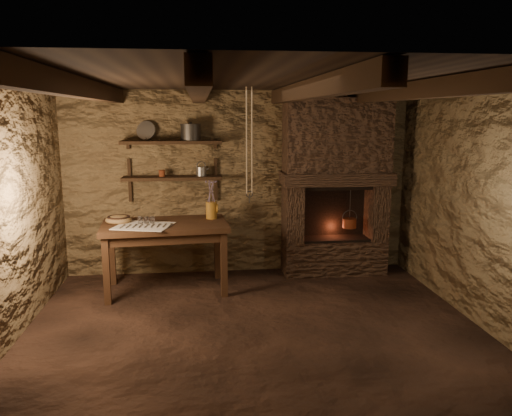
{
  "coord_description": "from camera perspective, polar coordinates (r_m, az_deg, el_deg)",
  "views": [
    {
      "loc": [
        -0.5,
        -4.52,
        2.09
      ],
      "look_at": [
        0.11,
        0.9,
        1.07
      ],
      "focal_mm": 35.0,
      "sensor_mm": 36.0,
      "label": 1
    }
  ],
  "objects": [
    {
      "name": "back_wall",
      "position": [
        6.6,
        -2.01,
        2.87
      ],
      "size": [
        4.5,
        0.04,
        2.4
      ],
      "primitive_type": "cube",
      "color": "brown",
      "rests_on": "floor"
    },
    {
      "name": "tin_pan",
      "position": [
        6.49,
        -12.45,
        8.64
      ],
      "size": [
        0.26,
        0.17,
        0.24
      ],
      "primitive_type": "cylinder",
      "rotation": [
        1.26,
        0.0,
        -0.28
      ],
      "color": "#999894",
      "rests_on": "shelf_upper"
    },
    {
      "name": "red_pot",
      "position": [
        6.68,
        10.64,
        -1.62
      ],
      "size": [
        0.24,
        0.24,
        0.54
      ],
      "rotation": [
        0.0,
        0.0,
        0.4
      ],
      "color": "maroon",
      "rests_on": "hearth"
    },
    {
      "name": "iron_stockpot",
      "position": [
        6.36,
        -7.46,
        8.5
      ],
      "size": [
        0.28,
        0.28,
        0.19
      ],
      "primitive_type": "cylinder",
      "rotation": [
        0.0,
        0.0,
        -0.12
      ],
      "color": "#302D2A",
      "rests_on": "shelf_upper"
    },
    {
      "name": "pewter_cutlery_row",
      "position": [
        5.84,
        -12.75,
        -1.95
      ],
      "size": [
        0.55,
        0.33,
        0.01
      ],
      "primitive_type": null,
      "rotation": [
        0.0,
        0.0,
        -0.29
      ],
      "color": "gray",
      "rests_on": "linen_cloth"
    },
    {
      "name": "ceiling",
      "position": [
        4.55,
        -0.09,
        14.52
      ],
      "size": [
        4.5,
        4.0,
        0.04
      ],
      "primitive_type": "cube",
      "color": "black",
      "rests_on": "back_wall"
    },
    {
      "name": "beam_mid_left",
      "position": [
        4.52,
        -6.58,
        13.34
      ],
      "size": [
        0.14,
        3.95,
        0.16
      ],
      "primitive_type": "cube",
      "color": "black",
      "rests_on": "ceiling"
    },
    {
      "name": "linen_cloth",
      "position": [
        5.86,
        -12.72,
        -2.0
      ],
      "size": [
        0.73,
        0.65,
        0.01
      ],
      "primitive_type": "cube",
      "rotation": [
        0.0,
        0.0,
        -0.29
      ],
      "color": "white",
      "rests_on": "work_table"
    },
    {
      "name": "shelf_lower",
      "position": [
        6.41,
        -9.51,
        3.41
      ],
      "size": [
        1.25,
        0.3,
        0.04
      ],
      "primitive_type": "cube",
      "color": "black",
      "rests_on": "back_wall"
    },
    {
      "name": "front_wall",
      "position": [
        2.72,
        4.64,
        -8.58
      ],
      "size": [
        4.5,
        0.04,
        2.4
      ],
      "primitive_type": "cube",
      "color": "brown",
      "rests_on": "floor"
    },
    {
      "name": "hanging_ropes",
      "position": [
        5.6,
        -0.78,
        7.66
      ],
      "size": [
        0.08,
        0.08,
        1.2
      ],
      "primitive_type": null,
      "color": "#C8B28D",
      "rests_on": "ceiling"
    },
    {
      "name": "shelf_upper",
      "position": [
        6.37,
        -9.64,
        7.43
      ],
      "size": [
        1.25,
        0.3,
        0.04
      ],
      "primitive_type": "cube",
      "color": "black",
      "rests_on": "back_wall"
    },
    {
      "name": "rusty_tin",
      "position": [
        6.42,
        -10.7,
        3.92
      ],
      "size": [
        0.08,
        0.08,
        0.08
      ],
      "primitive_type": "cylinder",
      "rotation": [
        0.0,
        0.0,
        0.01
      ],
      "color": "#542110",
      "rests_on": "shelf_lower"
    },
    {
      "name": "small_kettle",
      "position": [
        6.4,
        -6.27,
        4.19
      ],
      "size": [
        0.2,
        0.17,
        0.18
      ],
      "primitive_type": null,
      "rotation": [
        0.0,
        0.0,
        0.26
      ],
      "color": "#999894",
      "rests_on": "shelf_lower"
    },
    {
      "name": "work_table",
      "position": [
        6.07,
        -10.26,
        -5.23
      ],
      "size": [
        1.52,
        0.94,
        0.83
      ],
      "rotation": [
        0.0,
        0.0,
        0.08
      ],
      "color": "#392113",
      "rests_on": "floor"
    },
    {
      "name": "beam_mid_right",
      "position": [
        4.63,
        6.24,
        13.28
      ],
      "size": [
        0.14,
        3.95,
        0.16
      ],
      "primitive_type": "cube",
      "color": "black",
      "rests_on": "ceiling"
    },
    {
      "name": "right_wall",
      "position": [
        5.36,
        24.55,
        0.1
      ],
      "size": [
        0.04,
        4.0,
        2.4
      ],
      "primitive_type": "cube",
      "color": "brown",
      "rests_on": "floor"
    },
    {
      "name": "beam_far_left",
      "position": [
        4.63,
        -19.37,
        12.76
      ],
      "size": [
        0.14,
        3.95,
        0.16
      ],
      "primitive_type": "cube",
      "color": "black",
      "rests_on": "ceiling"
    },
    {
      "name": "floor",
      "position": [
        5.0,
        -0.08,
        -14.07
      ],
      "size": [
        4.5,
        4.5,
        0.0
      ],
      "primitive_type": "plane",
      "color": "black",
      "rests_on": "ground"
    },
    {
      "name": "stoneware_jug",
      "position": [
        6.12,
        -5.1,
        0.68
      ],
      "size": [
        0.18,
        0.18,
        0.48
      ],
      "rotation": [
        0.0,
        0.0,
        0.38
      ],
      "color": "#915F1C",
      "rests_on": "work_table"
    },
    {
      "name": "drinking_glasses",
      "position": [
        5.96,
        -12.43,
        -1.34
      ],
      "size": [
        0.2,
        0.06,
        0.08
      ],
      "primitive_type": null,
      "color": "silver",
      "rests_on": "linen_cloth"
    },
    {
      "name": "wooden_bowl",
      "position": [
        6.11,
        -15.42,
        -1.3
      ],
      "size": [
        0.39,
        0.39,
        0.11
      ],
      "primitive_type": "ellipsoid",
      "rotation": [
        0.0,
        0.0,
        0.32
      ],
      "color": "olive",
      "rests_on": "work_table"
    },
    {
      "name": "beam_far_right",
      "position": [
        4.94,
        17.91,
        12.67
      ],
      "size": [
        0.14,
        3.95,
        0.16
      ],
      "primitive_type": "cube",
      "color": "black",
      "rests_on": "ceiling"
    },
    {
      "name": "hearth",
      "position": [
        6.58,
        9.07,
        2.96
      ],
      "size": [
        1.43,
        0.51,
        2.3
      ],
      "color": "#3A271D",
      "rests_on": "floor"
    },
    {
      "name": "left_wall",
      "position": [
        4.92,
        -27.1,
        -0.98
      ],
      "size": [
        0.04,
        4.0,
        2.4
      ],
      "primitive_type": "cube",
      "color": "brown",
      "rests_on": "floor"
    }
  ]
}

